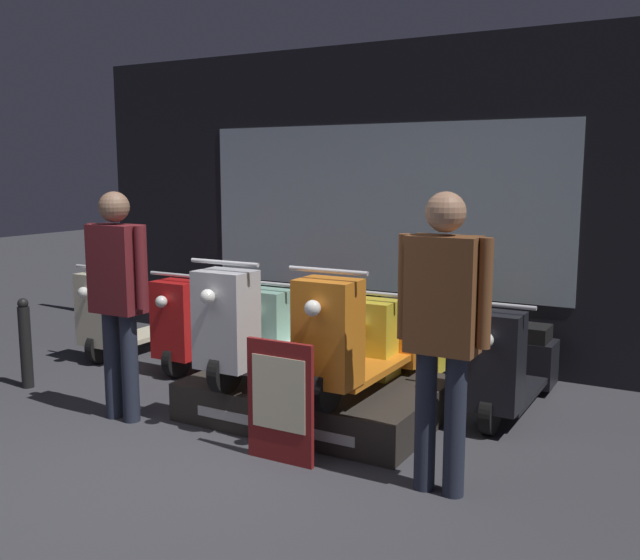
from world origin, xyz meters
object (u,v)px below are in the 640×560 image
Objects in this scene: scooter_backrow_4 at (511,365)px; scooter_display_left at (267,327)px; scooter_backrow_0 at (139,316)px; street_bollard at (25,343)px; person_right_browsing at (443,318)px; scooter_backrow_3 at (396,350)px; scooter_backrow_1 at (213,325)px; scooter_backrow_2 at (298,337)px; scooter_display_right at (363,339)px; price_sign_board at (280,401)px; person_left_browsing at (118,287)px.

scooter_display_left is at bearing -152.25° from scooter_backrow_4.
street_bollard is (0.04, -1.48, 0.02)m from scooter_backrow_0.
scooter_backrow_3 is at bearing 120.98° from person_right_browsing.
scooter_display_left is at bearing 14.19° from street_bollard.
scooter_backrow_1 is at bearing 143.98° from scooter_display_left.
scooter_backrow_2 is 1.00× the size of scooter_backrow_4.
street_bollard is at bearing -123.01° from scooter_backrow_1.
person_right_browsing is (0.88, -0.75, 0.39)m from scooter_display_right.
scooter_backrow_0 is at bearing 91.58° from street_bollard.
scooter_backrow_1 is at bearing 156.60° from scooter_display_right.
scooter_backrow_0 is 0.91× the size of person_right_browsing.
person_right_browsing is 2.19× the size of price_sign_board.
scooter_display_right is at bearing 76.59° from price_sign_board.
scooter_backrow_2 and scooter_backrow_3 have the same top height.
person_left_browsing reaches higher than scooter_backrow_2.
scooter_backrow_1 is 2.00m from scooter_backrow_3.
scooter_backrow_0 is 1.00× the size of scooter_backrow_4.
person_right_browsing reaches higher than scooter_backrow_3.
person_left_browsing reaches higher than scooter_backrow_4.
street_bollard is (-0.96, -1.48, 0.02)m from scooter_backrow_1.
person_left_browsing is at bearing -110.12° from scooter_backrow_2.
scooter_backrow_2 is at bearing 69.88° from person_left_browsing.
scooter_display_right is 0.91× the size of person_right_browsing.
scooter_display_left is 2.46m from scooter_backrow_0.
scooter_backrow_2 is at bearing 140.23° from person_right_browsing.
scooter_display_right is 1.48m from scooter_backrow_2.
scooter_backrow_3 is (3.00, 0.00, 0.00)m from scooter_backrow_0.
scooter_backrow_3 is 0.93× the size of person_left_browsing.
scooter_backrow_3 reaches higher than street_bollard.
scooter_backrow_3 is (0.74, 0.92, -0.30)m from scooter_display_left.
street_bollard is (-2.22, -0.56, -0.28)m from scooter_display_left.
street_bollard is at bearing -165.81° from scooter_display_left.
scooter_backrow_4 is at bearing 0.00° from scooter_backrow_2.
scooter_backrow_2 is at bearing 0.00° from scooter_backrow_0.
price_sign_board is at bearing -121.69° from scooter_backrow_4.
person_right_browsing is (2.00, -1.66, 0.69)m from scooter_backrow_2.
person_left_browsing is (1.39, -1.66, 0.66)m from scooter_backrow_0.
price_sign_board is (2.92, -1.76, 0.03)m from scooter_backrow_0.
scooter_backrow_1 is at bearing 137.51° from price_sign_board.
scooter_backrow_4 is at bearing 58.31° from price_sign_board.
person_right_browsing is at bearing -90.03° from scooter_backrow_4.
scooter_display_left is 1.00m from scooter_backrow_2.
scooter_backrow_1 is at bearing 180.00° from scooter_backrow_4.
scooter_display_right is 2.02× the size of street_bollard.
scooter_backrow_0 and scooter_backrow_4 have the same top height.
person_right_browsing reaches higher than scooter_display_right.
price_sign_board is (0.66, -0.84, -0.27)m from scooter_display_left.
scooter_backrow_2 is 1.00× the size of scooter_backrow_3.
person_left_browsing is (-1.61, -1.66, 0.66)m from scooter_backrow_3.
scooter_backrow_1 is 1.76m from street_bollard.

